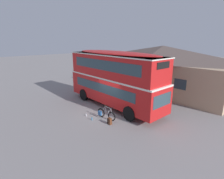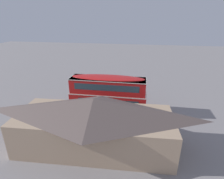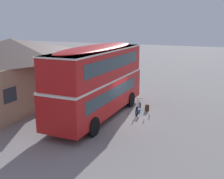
{
  "view_description": "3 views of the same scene",
  "coord_description": "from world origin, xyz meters",
  "px_view_note": "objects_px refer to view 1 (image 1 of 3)",
  "views": [
    {
      "loc": [
        10.32,
        -8.5,
        5.68
      ],
      "look_at": [
        -0.17,
        0.6,
        1.76
      ],
      "focal_mm": 28.44,
      "sensor_mm": 36.0,
      "label": 1
    },
    {
      "loc": [
        -4.89,
        22.5,
        11.78
      ],
      "look_at": [
        -0.94,
        -0.89,
        2.13
      ],
      "focal_mm": 29.21,
      "sensor_mm": 36.0,
      "label": 2
    },
    {
      "loc": [
        -16.37,
        -6.68,
        6.18
      ],
      "look_at": [
        -0.66,
        0.43,
        1.95
      ],
      "focal_mm": 43.84,
      "sensor_mm": 36.0,
      "label": 3
    }
  ],
  "objects_px": {
    "water_bottle_blue_sports": "(92,119)",
    "water_bottle_clear_plastic": "(86,115)",
    "backpack_on_ground": "(110,121)",
    "double_decker_bus": "(114,77)",
    "touring_bicycle": "(105,114)"
  },
  "relations": [
    {
      "from": "backpack_on_ground",
      "to": "touring_bicycle",
      "type": "bearing_deg",
      "value": 158.39
    },
    {
      "from": "water_bottle_blue_sports",
      "to": "water_bottle_clear_plastic",
      "type": "xyz_separation_m",
      "value": [
        -0.9,
        0.09,
        -0.02
      ]
    },
    {
      "from": "water_bottle_blue_sports",
      "to": "backpack_on_ground",
      "type": "bearing_deg",
      "value": 23.38
    },
    {
      "from": "touring_bicycle",
      "to": "water_bottle_clear_plastic",
      "type": "xyz_separation_m",
      "value": [
        -1.33,
        -0.84,
        -0.28
      ]
    },
    {
      "from": "touring_bicycle",
      "to": "water_bottle_clear_plastic",
      "type": "height_order",
      "value": "touring_bicycle"
    },
    {
      "from": "backpack_on_ground",
      "to": "double_decker_bus",
      "type": "bearing_deg",
      "value": 133.74
    },
    {
      "from": "double_decker_bus",
      "to": "water_bottle_clear_plastic",
      "type": "distance_m",
      "value": 4.02
    },
    {
      "from": "backpack_on_ground",
      "to": "water_bottle_blue_sports",
      "type": "relative_size",
      "value": 1.95
    },
    {
      "from": "water_bottle_clear_plastic",
      "to": "touring_bicycle",
      "type": "bearing_deg",
      "value": 32.15
    },
    {
      "from": "double_decker_bus",
      "to": "touring_bicycle",
      "type": "relative_size",
      "value": 5.64
    },
    {
      "from": "double_decker_bus",
      "to": "touring_bicycle",
      "type": "distance_m",
      "value": 3.59
    },
    {
      "from": "water_bottle_blue_sports",
      "to": "water_bottle_clear_plastic",
      "type": "distance_m",
      "value": 0.9
    },
    {
      "from": "backpack_on_ground",
      "to": "water_bottle_blue_sports",
      "type": "height_order",
      "value": "backpack_on_ground"
    },
    {
      "from": "double_decker_bus",
      "to": "water_bottle_blue_sports",
      "type": "xyz_separation_m",
      "value": [
        1.18,
        -3.19,
        -2.52
      ]
    },
    {
      "from": "touring_bicycle",
      "to": "backpack_on_ground",
      "type": "height_order",
      "value": "touring_bicycle"
    }
  ]
}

